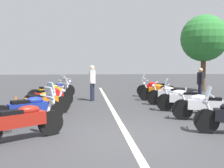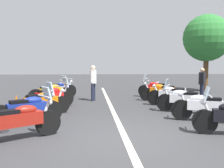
% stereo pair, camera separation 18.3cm
% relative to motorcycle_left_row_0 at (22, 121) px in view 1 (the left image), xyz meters
% --- Properties ---
extents(ground_plane, '(80.00, 80.00, 0.00)m').
position_rel_motorcycle_left_row_0_xyz_m(ground_plane, '(0.01, -2.44, -0.46)').
color(ground_plane, '#38383A').
extents(lane_centre_stripe, '(17.00, 0.16, 0.01)m').
position_rel_motorcycle_left_row_0_xyz_m(lane_centre_stripe, '(4.28, -2.44, -0.46)').
color(lane_centre_stripe, beige).
rests_on(lane_centre_stripe, ground_plane).
extents(motorcycle_left_row_0, '(1.28, 1.79, 1.20)m').
position_rel_motorcycle_left_row_0_xyz_m(motorcycle_left_row_0, '(0.00, 0.00, 0.00)').
color(motorcycle_left_row_0, black).
rests_on(motorcycle_left_row_0, ground_plane).
extents(motorcycle_left_row_1, '(1.21, 1.87, 1.22)m').
position_rel_motorcycle_left_row_0_xyz_m(motorcycle_left_row_1, '(1.41, 0.16, 0.01)').
color(motorcycle_left_row_1, black).
rests_on(motorcycle_left_row_1, ground_plane).
extents(motorcycle_left_row_2, '(1.27, 1.86, 0.99)m').
position_rel_motorcycle_left_row_0_xyz_m(motorcycle_left_row_2, '(2.81, 0.06, -0.01)').
color(motorcycle_left_row_2, black).
rests_on(motorcycle_left_row_2, ground_plane).
extents(motorcycle_left_row_3, '(1.29, 1.83, 1.21)m').
position_rel_motorcycle_left_row_0_xyz_m(motorcycle_left_row_3, '(4.31, 0.01, 0.00)').
color(motorcycle_left_row_3, black).
rests_on(motorcycle_left_row_3, ground_plane).
extents(motorcycle_left_row_4, '(1.41, 1.80, 1.22)m').
position_rel_motorcycle_left_row_0_xyz_m(motorcycle_left_row_4, '(5.74, 0.20, 0.01)').
color(motorcycle_left_row_4, black).
rests_on(motorcycle_left_row_4, ground_plane).
extents(motorcycle_left_row_5, '(1.53, 1.78, 1.01)m').
position_rel_motorcycle_left_row_0_xyz_m(motorcycle_left_row_5, '(7.18, 0.08, 0.00)').
color(motorcycle_left_row_5, black).
rests_on(motorcycle_left_row_5, ground_plane).
extents(motorcycle_right_row_1, '(0.95, 1.92, 1.00)m').
position_rel_motorcycle_left_row_0_xyz_m(motorcycle_right_row_1, '(1.51, -5.08, -0.00)').
color(motorcycle_right_row_1, black).
rests_on(motorcycle_right_row_1, ground_plane).
extents(motorcycle_right_row_2, '(1.02, 1.89, 1.22)m').
position_rel_motorcycle_left_row_0_xyz_m(motorcycle_right_row_2, '(2.94, -4.98, 0.01)').
color(motorcycle_right_row_2, black).
rests_on(motorcycle_right_row_2, ground_plane).
extents(motorcycle_right_row_3, '(1.10, 1.98, 1.01)m').
position_rel_motorcycle_left_row_0_xyz_m(motorcycle_right_row_3, '(4.34, -5.01, -0.00)').
color(motorcycle_right_row_3, black).
rests_on(motorcycle_right_row_3, ground_plane).
extents(motorcycle_right_row_4, '(1.01, 2.09, 1.00)m').
position_rel_motorcycle_left_row_0_xyz_m(motorcycle_right_row_4, '(5.74, -4.98, -0.00)').
color(motorcycle_right_row_4, black).
rests_on(motorcycle_right_row_4, ground_plane).
extents(motorcycle_right_row_5, '(1.06, 1.95, 1.22)m').
position_rel_motorcycle_left_row_0_xyz_m(motorcycle_right_row_5, '(7.15, -5.11, 0.01)').
color(motorcycle_right_row_5, black).
rests_on(motorcycle_right_row_5, ground_plane).
extents(traffic_cone_0, '(0.36, 0.36, 0.61)m').
position_rel_motorcycle_left_row_0_xyz_m(traffic_cone_0, '(3.75, 1.18, -0.17)').
color(traffic_cone_0, orange).
rests_on(traffic_cone_0, ground_plane).
extents(bystander_0, '(0.53, 0.32, 1.58)m').
position_rel_motorcycle_left_row_0_xyz_m(bystander_0, '(5.84, -6.98, 0.46)').
color(bystander_0, '#1E2338').
rests_on(bystander_0, ground_plane).
extents(bystander_2, '(0.50, 0.32, 1.71)m').
position_rel_motorcycle_left_row_0_xyz_m(bystander_2, '(6.18, -1.72, 0.54)').
color(bystander_2, '#1E2338').
rests_on(bystander_2, ground_plane).
extents(roadside_tree_0, '(3.01, 3.01, 4.97)m').
position_rel_motorcycle_left_row_0_xyz_m(roadside_tree_0, '(9.83, -9.05, 2.98)').
color(roadside_tree_0, brown).
rests_on(roadside_tree_0, ground_plane).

